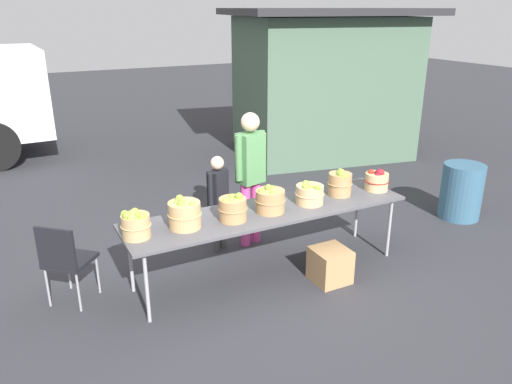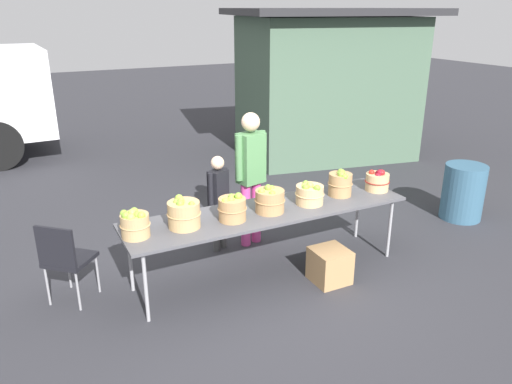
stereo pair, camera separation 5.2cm
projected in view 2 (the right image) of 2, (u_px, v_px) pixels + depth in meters
The scene contains 15 objects.
ground_plane at pixel (268, 272), 5.50m from camera, with size 40.00×40.00×0.00m, color #2D2D33.
market_table at pixel (269, 213), 5.25m from camera, with size 3.10×0.76×0.75m.
apple_basket_green_0 at pixel (135, 224), 4.58m from camera, with size 0.28×0.28×0.28m.
apple_basket_green_1 at pixel (184, 214), 4.78m from camera, with size 0.33×0.33×0.31m.
apple_basket_green_2 at pixel (232, 208), 4.94m from camera, with size 0.30×0.30×0.29m.
apple_basket_green_3 at pixel (270, 200), 5.15m from camera, with size 0.32×0.32×0.29m.
apple_basket_green_4 at pixel (310, 194), 5.36m from camera, with size 0.32×0.32×0.26m.
apple_basket_green_5 at pixel (340, 183), 5.59m from camera, with size 0.28×0.28×0.31m.
apple_basket_red_0 at pixel (377, 181), 5.75m from camera, with size 0.29×0.29×0.26m.
vendor_adult at pixel (251, 169), 5.85m from camera, with size 0.42×0.28×1.64m.
child_customer at pixel (218, 196), 5.79m from camera, with size 0.28×0.23×1.17m.
food_kiosk at pixel (324, 82), 9.64m from camera, with size 3.97×3.49×2.74m.
folding_chair at pixel (65, 256), 4.77m from camera, with size 0.56×0.56×0.86m.
trash_barrel at pixel (463, 192), 6.79m from camera, with size 0.55×0.55×0.76m, color #335972.
produce_crate at pixel (330, 265), 5.26m from camera, with size 0.37×0.37×0.37m, color #A87F51.
Camera 2 is at (-2.30, -4.26, 2.76)m, focal length 34.77 mm.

